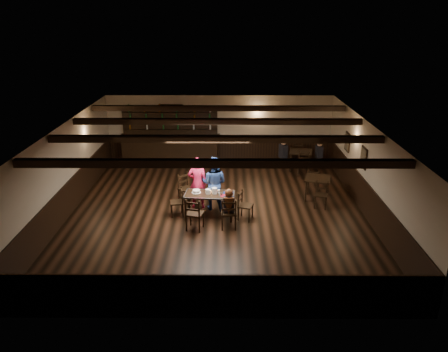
{
  "coord_description": "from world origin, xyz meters",
  "views": [
    {
      "loc": [
        0.28,
        -12.18,
        5.73
      ],
      "look_at": [
        0.21,
        0.2,
        1.1
      ],
      "focal_mm": 35.0,
      "sensor_mm": 36.0,
      "label": 1
    }
  ],
  "objects_px": {
    "chair_near_right": "(229,212)",
    "cake": "(196,191)",
    "chair_near_left": "(194,212)",
    "dining_table": "(209,197)",
    "man_blue": "(214,183)",
    "woman_pink": "(198,183)",
    "bar_counter": "(170,145)"
  },
  "relations": [
    {
      "from": "man_blue",
      "to": "chair_near_left",
      "type": "bearing_deg",
      "value": 88.9
    },
    {
      "from": "man_blue",
      "to": "bar_counter",
      "type": "height_order",
      "value": "bar_counter"
    },
    {
      "from": "chair_near_left",
      "to": "chair_near_right",
      "type": "relative_size",
      "value": 1.03
    },
    {
      "from": "man_blue",
      "to": "cake",
      "type": "xyz_separation_m",
      "value": [
        -0.51,
        -0.54,
        -0.05
      ]
    },
    {
      "from": "dining_table",
      "to": "man_blue",
      "type": "relative_size",
      "value": 0.9
    },
    {
      "from": "chair_near_left",
      "to": "woman_pink",
      "type": "distance_m",
      "value": 1.59
    },
    {
      "from": "chair_near_right",
      "to": "woman_pink",
      "type": "bearing_deg",
      "value": 123.03
    },
    {
      "from": "dining_table",
      "to": "cake",
      "type": "bearing_deg",
      "value": 169.38
    },
    {
      "from": "chair_near_left",
      "to": "woman_pink",
      "type": "height_order",
      "value": "woman_pink"
    },
    {
      "from": "dining_table",
      "to": "woman_pink",
      "type": "relative_size",
      "value": 0.92
    },
    {
      "from": "chair_near_right",
      "to": "cake",
      "type": "relative_size",
      "value": 3.41
    },
    {
      "from": "woman_pink",
      "to": "cake",
      "type": "height_order",
      "value": "woman_pink"
    },
    {
      "from": "woman_pink",
      "to": "cake",
      "type": "bearing_deg",
      "value": 93.24
    },
    {
      "from": "dining_table",
      "to": "chair_near_right",
      "type": "height_order",
      "value": "chair_near_right"
    },
    {
      "from": "chair_near_right",
      "to": "cake",
      "type": "height_order",
      "value": "chair_near_right"
    },
    {
      "from": "chair_near_left",
      "to": "bar_counter",
      "type": "distance_m",
      "value": 6.09
    },
    {
      "from": "man_blue",
      "to": "bar_counter",
      "type": "distance_m",
      "value": 4.84
    },
    {
      "from": "chair_near_left",
      "to": "cake",
      "type": "bearing_deg",
      "value": 89.1
    },
    {
      "from": "dining_table",
      "to": "chair_near_right",
      "type": "bearing_deg",
      "value": -53.92
    },
    {
      "from": "chair_near_left",
      "to": "chair_near_right",
      "type": "xyz_separation_m",
      "value": [
        0.97,
        0.08,
        -0.02
      ]
    },
    {
      "from": "chair_near_right",
      "to": "cake",
      "type": "distance_m",
      "value": 1.31
    },
    {
      "from": "cake",
      "to": "chair_near_left",
      "type": "bearing_deg",
      "value": -90.9
    },
    {
      "from": "dining_table",
      "to": "woman_pink",
      "type": "distance_m",
      "value": 0.82
    },
    {
      "from": "chair_near_left",
      "to": "chair_near_right",
      "type": "distance_m",
      "value": 0.98
    },
    {
      "from": "chair_near_left",
      "to": "cake",
      "type": "distance_m",
      "value": 0.97
    },
    {
      "from": "cake",
      "to": "chair_near_right",
      "type": "bearing_deg",
      "value": -41.65
    },
    {
      "from": "chair_near_left",
      "to": "bar_counter",
      "type": "height_order",
      "value": "bar_counter"
    },
    {
      "from": "cake",
      "to": "bar_counter",
      "type": "height_order",
      "value": "bar_counter"
    },
    {
      "from": "dining_table",
      "to": "man_blue",
      "type": "distance_m",
      "value": 0.65
    },
    {
      "from": "dining_table",
      "to": "chair_near_right",
      "type": "relative_size",
      "value": 1.63
    },
    {
      "from": "chair_near_right",
      "to": "bar_counter",
      "type": "height_order",
      "value": "bar_counter"
    },
    {
      "from": "dining_table",
      "to": "man_blue",
      "type": "bearing_deg",
      "value": 79.02
    }
  ]
}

